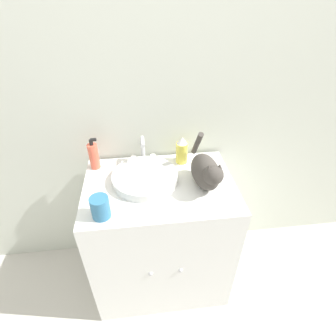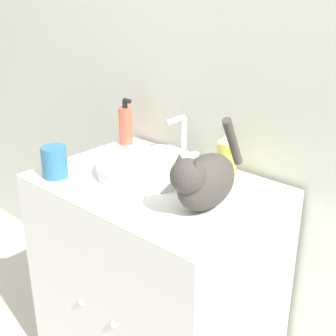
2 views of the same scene
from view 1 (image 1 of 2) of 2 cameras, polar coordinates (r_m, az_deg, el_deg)
name	(u,v)px [view 1 (image 1 of 2)]	position (r m, az deg, el deg)	size (l,w,h in m)	color
ground_plane	(166,313)	(1.84, -0.41, -28.98)	(8.00, 8.00, 0.00)	beige
wall_back	(152,78)	(1.42, -3.51, 18.89)	(6.00, 0.05, 2.50)	silver
vanity_cabinet	(161,235)	(1.64, -1.59, -14.44)	(0.78, 0.55, 0.81)	white
sink_basin	(145,177)	(1.37, -5.03, -2.04)	(0.34, 0.34, 0.04)	silver
faucet	(143,151)	(1.48, -5.47, 3.69)	(0.14, 0.11, 0.17)	silver
cat	(206,171)	(1.30, 8.31, -0.71)	(0.15, 0.35, 0.24)	#47423D
soap_bottle	(94,156)	(1.48, -15.84, 2.60)	(0.06, 0.05, 0.19)	#EF6047
spray_bottle	(182,150)	(1.48, 3.02, 3.85)	(0.07, 0.07, 0.16)	#EADB4C
cup	(100,207)	(1.19, -14.54, -8.30)	(0.08, 0.08, 0.11)	teal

